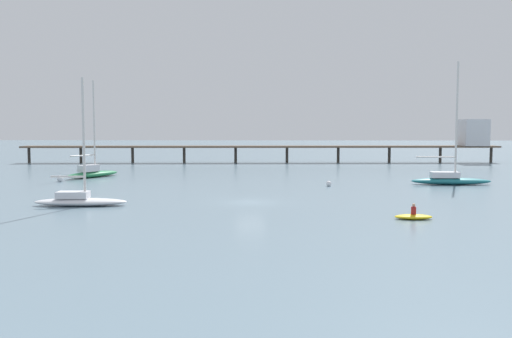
{
  "coord_description": "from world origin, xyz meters",
  "views": [
    {
      "loc": [
        1.9,
        -48.22,
        6.73
      ],
      "look_at": [
        0.0,
        18.01,
        1.5
      ],
      "focal_mm": 39.01,
      "sensor_mm": 36.0,
      "label": 1
    }
  ],
  "objects_px": {
    "sailboat_teal": "(450,178)",
    "dinghy_yellow": "(413,216)",
    "mooring_buoy_outer": "(60,179)",
    "sailboat_green": "(92,171)",
    "pier": "(362,140)",
    "mooring_buoy_near": "(329,184)",
    "sailboat_white": "(79,198)"
  },
  "relations": [
    {
      "from": "dinghy_yellow",
      "to": "mooring_buoy_outer",
      "type": "relative_size",
      "value": 3.53
    },
    {
      "from": "sailboat_white",
      "to": "sailboat_green",
      "type": "xyz_separation_m",
      "value": [
        -7.13,
        25.14,
        0.15
      ]
    },
    {
      "from": "mooring_buoy_outer",
      "to": "sailboat_teal",
      "type": "bearing_deg",
      "value": -2.32
    },
    {
      "from": "pier",
      "to": "dinghy_yellow",
      "type": "distance_m",
      "value": 61.09
    },
    {
      "from": "pier",
      "to": "sailboat_green",
      "type": "height_order",
      "value": "sailboat_green"
    },
    {
      "from": "sailboat_teal",
      "to": "mooring_buoy_outer",
      "type": "relative_size",
      "value": 18.15
    },
    {
      "from": "sailboat_teal",
      "to": "pier",
      "type": "bearing_deg",
      "value": 96.31
    },
    {
      "from": "sailboat_teal",
      "to": "dinghy_yellow",
      "type": "relative_size",
      "value": 5.14
    },
    {
      "from": "pier",
      "to": "mooring_buoy_near",
      "type": "distance_m",
      "value": 40.58
    },
    {
      "from": "mooring_buoy_outer",
      "to": "mooring_buoy_near",
      "type": "bearing_deg",
      "value": -7.12
    },
    {
      "from": "sailboat_green",
      "to": "dinghy_yellow",
      "type": "distance_m",
      "value": 45.63
    },
    {
      "from": "dinghy_yellow",
      "to": "mooring_buoy_outer",
      "type": "bearing_deg",
      "value": 144.32
    },
    {
      "from": "dinghy_yellow",
      "to": "mooring_buoy_near",
      "type": "bearing_deg",
      "value": 100.21
    },
    {
      "from": "sailboat_white",
      "to": "dinghy_yellow",
      "type": "height_order",
      "value": "sailboat_white"
    },
    {
      "from": "sailboat_green",
      "to": "mooring_buoy_near",
      "type": "xyz_separation_m",
      "value": [
        29.53,
        -9.6,
        -0.48
      ]
    },
    {
      "from": "pier",
      "to": "dinghy_yellow",
      "type": "height_order",
      "value": "pier"
    },
    {
      "from": "pier",
      "to": "mooring_buoy_outer",
      "type": "bearing_deg",
      "value": -139.55
    },
    {
      "from": "sailboat_green",
      "to": "mooring_buoy_near",
      "type": "bearing_deg",
      "value": -18.0
    },
    {
      "from": "dinghy_yellow",
      "to": "mooring_buoy_near",
      "type": "distance_m",
      "value": 21.83
    },
    {
      "from": "sailboat_green",
      "to": "mooring_buoy_outer",
      "type": "xyz_separation_m",
      "value": [
        -1.99,
        -5.66,
        -0.4
      ]
    },
    {
      "from": "mooring_buoy_near",
      "to": "mooring_buoy_outer",
      "type": "bearing_deg",
      "value": 172.88
    },
    {
      "from": "sailboat_white",
      "to": "dinghy_yellow",
      "type": "xyz_separation_m",
      "value": [
        26.27,
        -5.94,
        -0.41
      ]
    },
    {
      "from": "pier",
      "to": "mooring_buoy_outer",
      "type": "relative_size",
      "value": 111.86
    },
    {
      "from": "mooring_buoy_near",
      "to": "pier",
      "type": "bearing_deg",
      "value": 75.93
    },
    {
      "from": "mooring_buoy_near",
      "to": "dinghy_yellow",
      "type": "bearing_deg",
      "value": -79.79
    },
    {
      "from": "dinghy_yellow",
      "to": "pier",
      "type": "bearing_deg",
      "value": 84.39
    },
    {
      "from": "sailboat_green",
      "to": "sailboat_teal",
      "type": "bearing_deg",
      "value": -9.79
    },
    {
      "from": "sailboat_green",
      "to": "mooring_buoy_outer",
      "type": "relative_size",
      "value": 16.36
    },
    {
      "from": "sailboat_teal",
      "to": "dinghy_yellow",
      "type": "xyz_separation_m",
      "value": [
        -10.06,
        -23.58,
        -0.59
      ]
    },
    {
      "from": "sailboat_white",
      "to": "sailboat_teal",
      "type": "distance_m",
      "value": 40.38
    },
    {
      "from": "sailboat_green",
      "to": "dinghy_yellow",
      "type": "height_order",
      "value": "sailboat_green"
    },
    {
      "from": "sailboat_white",
      "to": "sailboat_green",
      "type": "height_order",
      "value": "sailboat_green"
    }
  ]
}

